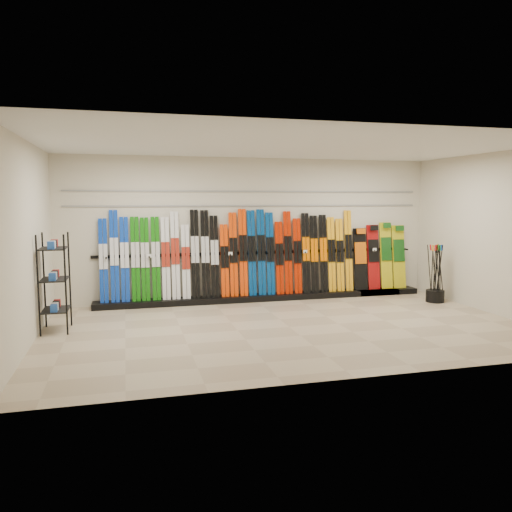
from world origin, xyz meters
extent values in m
plane|color=tan|center=(0.00, 0.00, 0.00)|extent=(8.00, 8.00, 0.00)
plane|color=beige|center=(0.00, 2.50, 1.50)|extent=(8.00, 0.00, 8.00)
plane|color=beige|center=(-4.00, 0.00, 1.50)|extent=(0.00, 5.00, 5.00)
plane|color=beige|center=(4.00, 0.00, 1.50)|extent=(0.00, 5.00, 5.00)
plane|color=silver|center=(0.00, 0.00, 3.00)|extent=(8.00, 8.00, 0.00)
cube|color=black|center=(0.22, 2.28, 0.06)|extent=(8.00, 0.40, 0.12)
cube|color=#0E3AB4|center=(-3.06, 2.33, 0.94)|extent=(0.17, 0.22, 1.64)
cube|color=#0E3AB4|center=(-2.85, 2.34, 1.02)|extent=(0.17, 0.24, 1.81)
cube|color=#0E3AB4|center=(-2.65, 2.33, 0.95)|extent=(0.17, 0.22, 1.67)
cube|color=#146B0C|center=(-2.45, 2.33, 0.95)|extent=(0.17, 0.22, 1.67)
cube|color=#146B0C|center=(-2.26, 2.33, 0.95)|extent=(0.17, 0.22, 1.65)
cube|color=#146B0C|center=(-2.05, 2.33, 0.95)|extent=(0.17, 0.22, 1.67)
cube|color=silver|center=(-1.85, 2.33, 0.95)|extent=(0.17, 0.22, 1.66)
cube|color=silver|center=(-1.66, 2.34, 1.00)|extent=(0.17, 0.23, 1.77)
cube|color=silver|center=(-1.45, 2.32, 0.87)|extent=(0.17, 0.20, 1.50)
cube|color=black|center=(-1.26, 2.34, 1.02)|extent=(0.17, 0.24, 1.81)
cube|color=black|center=(-1.05, 2.34, 1.02)|extent=(0.17, 0.24, 1.79)
cube|color=black|center=(-0.85, 2.33, 0.96)|extent=(0.17, 0.22, 1.68)
cube|color=#EE3C05|center=(-0.65, 2.32, 0.87)|extent=(0.17, 0.20, 1.50)
cube|color=#EE3C05|center=(-0.45, 2.34, 0.99)|extent=(0.17, 0.23, 1.74)
cube|color=#EE3C05|center=(-0.25, 2.34, 1.03)|extent=(0.17, 0.24, 1.81)
cube|color=navy|center=(-0.06, 2.34, 1.01)|extent=(0.17, 0.24, 1.78)
cube|color=navy|center=(0.15, 2.34, 1.02)|extent=(0.17, 0.24, 1.80)
cube|color=navy|center=(0.35, 2.34, 0.99)|extent=(0.17, 0.23, 1.74)
cube|color=#B81B00|center=(0.55, 2.33, 0.89)|extent=(0.17, 0.21, 1.54)
cube|color=#B81B00|center=(0.74, 2.34, 1.00)|extent=(0.17, 0.23, 1.76)
cube|color=#B81B00|center=(0.95, 2.33, 0.92)|extent=(0.17, 0.21, 1.61)
cube|color=black|center=(1.15, 2.34, 0.98)|extent=(0.17, 0.23, 1.72)
cube|color=black|center=(1.34, 2.33, 0.95)|extent=(0.17, 0.22, 1.66)
cube|color=black|center=(1.56, 2.33, 0.96)|extent=(0.17, 0.22, 1.68)
cube|color=orange|center=(1.75, 2.33, 0.93)|extent=(0.17, 0.22, 1.62)
cube|color=orange|center=(1.95, 2.33, 0.91)|extent=(0.17, 0.21, 1.59)
cube|color=orange|center=(2.16, 2.34, 1.00)|extent=(0.17, 0.24, 1.77)
cube|color=black|center=(2.45, 2.35, 0.80)|extent=(0.31, 0.21, 1.37)
cube|color=#990C0C|center=(2.77, 2.35, 0.84)|extent=(0.28, 0.22, 1.44)
cube|color=gold|center=(3.09, 2.35, 0.87)|extent=(0.28, 0.23, 1.49)
cube|color=gold|center=(3.41, 2.35, 0.83)|extent=(0.31, 0.22, 1.42)
cube|color=black|center=(-3.75, 0.73, 0.80)|extent=(0.40, 0.60, 1.59)
cylinder|color=black|center=(3.60, 1.19, 0.12)|extent=(0.37, 0.37, 0.25)
cylinder|color=black|center=(3.61, 1.21, 0.61)|extent=(0.07, 0.13, 1.18)
cylinder|color=black|center=(3.48, 1.16, 0.61)|extent=(0.04, 0.05, 1.18)
cylinder|color=black|center=(3.71, 1.19, 0.61)|extent=(0.13, 0.13, 1.17)
cylinder|color=black|center=(3.64, 1.19, 0.61)|extent=(0.09, 0.13, 1.18)
cylinder|color=black|center=(3.53, 1.15, 0.61)|extent=(0.06, 0.05, 1.18)
cylinder|color=black|center=(3.68, 1.19, 0.61)|extent=(0.06, 0.10, 1.18)
cylinder|color=black|center=(3.68, 1.20, 0.61)|extent=(0.08, 0.11, 1.18)
cylinder|color=black|center=(3.55, 1.18, 0.61)|extent=(0.15, 0.03, 1.17)
cylinder|color=black|center=(3.50, 1.26, 0.61)|extent=(0.11, 0.10, 1.18)
cylinder|color=black|center=(3.69, 1.30, 0.61)|extent=(0.11, 0.08, 1.18)
cylinder|color=black|center=(3.67, 1.15, 0.61)|extent=(0.08, 0.02, 1.18)
cylinder|color=black|center=(3.60, 1.09, 0.61)|extent=(0.10, 0.10, 1.18)
cube|color=gray|center=(0.00, 2.48, 2.00)|extent=(7.60, 0.02, 0.03)
cube|color=gray|center=(0.00, 2.48, 2.30)|extent=(7.60, 0.02, 0.03)
camera|label=1|loc=(-2.61, -7.78, 2.13)|focal=35.00mm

